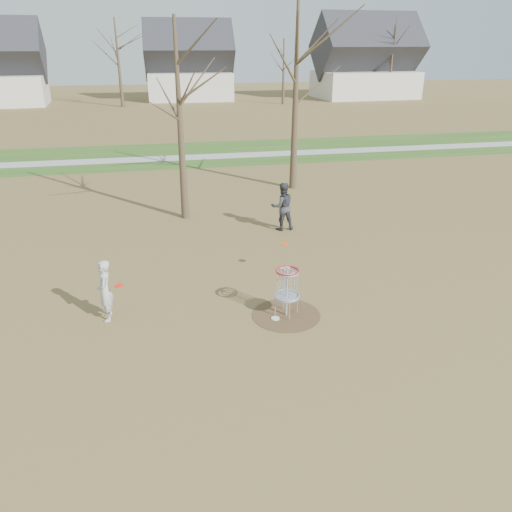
{
  "coord_description": "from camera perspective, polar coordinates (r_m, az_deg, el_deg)",
  "views": [
    {
      "loc": [
        -3.06,
        -11.0,
        6.58
      ],
      "look_at": [
        -0.5,
        1.5,
        1.1
      ],
      "focal_mm": 35.0,
      "sensor_mm": 36.0,
      "label": 1
    }
  ],
  "objects": [
    {
      "name": "disc_golf_basket",
      "position": [
        12.75,
        3.56,
        -3.2
      ],
      "size": [
        0.64,
        0.64,
        1.35
      ],
      "color": "#9EA3AD",
      "rests_on": "ground"
    },
    {
      "name": "bare_trees",
      "position": [
        47.06,
        -6.11,
        21.62
      ],
      "size": [
        52.62,
        44.98,
        9.0
      ],
      "color": "#382B1E",
      "rests_on": "ground"
    },
    {
      "name": "player_standing",
      "position": [
        13.17,
        -16.88,
        -3.82
      ],
      "size": [
        0.41,
        0.6,
        1.63
      ],
      "primitive_type": "imported",
      "rotation": [
        0.0,
        0.0,
        -1.54
      ],
      "color": "#B4B4B4",
      "rests_on": "ground"
    },
    {
      "name": "player_throwing",
      "position": [
        18.84,
        3.04,
        5.69
      ],
      "size": [
        0.92,
        0.74,
        1.82
      ],
      "primitive_type": "imported",
      "rotation": [
        0.0,
        0.0,
        3.2
      ],
      "color": "#35363B",
      "rests_on": "ground"
    },
    {
      "name": "green_band",
      "position": [
        32.82,
        -6.12,
        11.56
      ],
      "size": [
        160.0,
        8.0,
        0.01
      ],
      "primitive_type": "cube",
      "color": "#2D5119",
      "rests_on": "ground"
    },
    {
      "name": "discs_in_play",
      "position": [
        13.78,
        -4.87,
        -0.64
      ],
      "size": [
        4.97,
        2.14,
        0.04
      ],
      "color": "#FF510D",
      "rests_on": "ground"
    },
    {
      "name": "houses_row",
      "position": [
        64.06,
        -5.3,
        20.42
      ],
      "size": [
        56.51,
        10.01,
        7.26
      ],
      "color": "silver",
      "rests_on": "ground"
    },
    {
      "name": "ground",
      "position": [
        13.18,
        3.46,
        -6.76
      ],
      "size": [
        160.0,
        160.0,
        0.0
      ],
      "primitive_type": "plane",
      "color": "brown",
      "rests_on": "ground"
    },
    {
      "name": "disc_grounded",
      "position": [
        12.99,
        2.22,
        -7.13
      ],
      "size": [
        0.22,
        0.22,
        0.02
      ],
      "primitive_type": "cylinder",
      "color": "white",
      "rests_on": "dirt_circle"
    },
    {
      "name": "dirt_circle",
      "position": [
        13.18,
        3.47,
        -6.74
      ],
      "size": [
        1.8,
        1.8,
        0.01
      ],
      "primitive_type": "cylinder",
      "color": "#47331E",
      "rests_on": "ground"
    },
    {
      "name": "footpath",
      "position": [
        31.84,
        -5.93,
        11.22
      ],
      "size": [
        160.0,
        1.5,
        0.01
      ],
      "primitive_type": "cube",
      "color": "#9E9E99",
      "rests_on": "green_band"
    }
  ]
}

